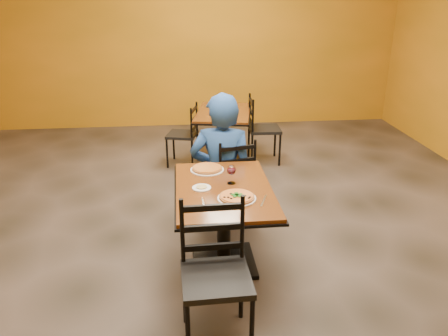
{
  "coord_description": "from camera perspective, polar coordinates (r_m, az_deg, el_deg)",
  "views": [
    {
      "loc": [
        -0.35,
        -3.88,
        2.3
      ],
      "look_at": [
        0.02,
        -0.3,
        0.85
      ],
      "focal_mm": 35.63,
      "sensor_mm": 36.0,
      "label": 1
    }
  ],
  "objects": [
    {
      "name": "chair_second_left",
      "position": [
        6.19,
        -5.4,
        4.25
      ],
      "size": [
        0.47,
        0.47,
        0.86
      ],
      "primitive_type": null,
      "rotation": [
        0.0,
        0.0,
        -1.83
      ],
      "color": "black",
      "rests_on": "floor"
    },
    {
      "name": "pizza_main",
      "position": [
        3.54,
        1.65,
        -3.68
      ],
      "size": [
        0.28,
        0.28,
        0.02
      ],
      "primitive_type": "cylinder",
      "color": "#98200B",
      "rests_on": "plate_main"
    },
    {
      "name": "plate_main",
      "position": [
        3.55,
        1.64,
        -3.91
      ],
      "size": [
        0.31,
        0.31,
        0.01
      ],
      "primitive_type": "cylinder",
      "color": "white",
      "rests_on": "table_main"
    },
    {
      "name": "table_main",
      "position": [
        3.82,
        -0.03,
        -5.21
      ],
      "size": [
        0.83,
        1.23,
        0.75
      ],
      "color": "#63350F",
      "rests_on": "floor"
    },
    {
      "name": "table_second",
      "position": [
        6.19,
        -0.06,
        5.49
      ],
      "size": [
        0.93,
        1.22,
        0.75
      ],
      "rotation": [
        0.0,
        0.0,
        -0.19
      ],
      "color": "#63350F",
      "rests_on": "floor"
    },
    {
      "name": "pizza_far",
      "position": [
        4.09,
        -2.18,
        -0.02
      ],
      "size": [
        0.28,
        0.28,
        0.02
      ],
      "primitive_type": "cylinder",
      "color": "orange",
      "rests_on": "plate_far"
    },
    {
      "name": "plate_far",
      "position": [
        4.1,
        -2.18,
        -0.23
      ],
      "size": [
        0.31,
        0.31,
        0.01
      ],
      "primitive_type": "cylinder",
      "color": "white",
      "rests_on": "table_main"
    },
    {
      "name": "wine_glass",
      "position": [
        3.79,
        0.95,
        -0.73
      ],
      "size": [
        0.08,
        0.08,
        0.18
      ],
      "primitive_type": null,
      "color": "white",
      "rests_on": "table_main"
    },
    {
      "name": "chair_main_near",
      "position": [
        3.05,
        -1.0,
        -14.11
      ],
      "size": [
        0.47,
        0.47,
        1.01
      ],
      "primitive_type": null,
      "rotation": [
        0.0,
        0.0,
        0.03
      ],
      "color": "black",
      "rests_on": "floor"
    },
    {
      "name": "side_plate",
      "position": [
        3.73,
        -2.89,
        -2.56
      ],
      "size": [
        0.16,
        0.16,
        0.01
      ],
      "primitive_type": "cylinder",
      "color": "white",
      "rests_on": "table_main"
    },
    {
      "name": "floor",
      "position": [
        4.53,
        -0.67,
        -8.62
      ],
      "size": [
        7.0,
        8.0,
        0.01
      ],
      "primitive_type": "cube",
      "color": "black",
      "rests_on": "ground"
    },
    {
      "name": "dip",
      "position": [
        3.73,
        -2.89,
        -2.44
      ],
      "size": [
        0.09,
        0.09,
        0.01
      ],
      "primitive_type": "cylinder",
      "color": "tan",
      "rests_on": "side_plate"
    },
    {
      "name": "knife",
      "position": [
        3.53,
        5.1,
        -4.2
      ],
      "size": [
        0.09,
        0.2,
        0.0
      ],
      "primitive_type": "cube",
      "rotation": [
        0.0,
        0.0,
        -0.37
      ],
      "color": "silver",
      "rests_on": "table_main"
    },
    {
      "name": "wall_back",
      "position": [
        7.93,
        -3.46,
        16.09
      ],
      "size": [
        7.0,
        0.01,
        3.0
      ],
      "primitive_type": "cube",
      "color": "orange",
      "rests_on": "ground"
    },
    {
      "name": "fork",
      "position": [
        3.47,
        -2.67,
        -4.56
      ],
      "size": [
        0.03,
        0.19,
        0.0
      ],
      "primitive_type": "cube",
      "rotation": [
        0.0,
        0.0,
        0.06
      ],
      "color": "silver",
      "rests_on": "table_main"
    },
    {
      "name": "chair_second_right",
      "position": [
        6.29,
        5.21,
        4.95
      ],
      "size": [
        0.44,
        0.44,
        0.95
      ],
      "primitive_type": null,
      "rotation": [
        0.0,
        0.0,
        1.54
      ],
      "color": "black",
      "rests_on": "floor"
    },
    {
      "name": "diner",
      "position": [
        4.55,
        -0.26,
        1.2
      ],
      "size": [
        0.74,
        0.55,
        1.38
      ],
      "primitive_type": "imported",
      "rotation": [
        0.0,
        0.0,
        2.96
      ],
      "color": "navy",
      "rests_on": "floor"
    },
    {
      "name": "chair_main_far",
      "position": [
        4.72,
        0.97,
        -1.13
      ],
      "size": [
        0.49,
        0.49,
        0.91
      ],
      "primitive_type": null,
      "rotation": [
        0.0,
        0.0,
        3.36
      ],
      "color": "black",
      "rests_on": "floor"
    }
  ]
}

